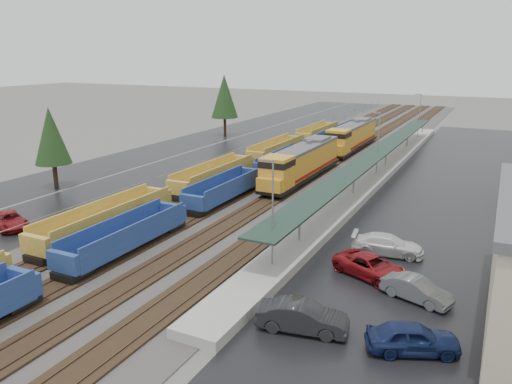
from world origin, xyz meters
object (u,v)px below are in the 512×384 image
well_string_blue (225,191)px  parked_car_east_c (388,245)px  well_string_yellow (169,195)px  parked_car_east_d (413,338)px  parked_car_east_a (303,317)px  parked_car_east_b (371,267)px  parked_car_west_c (9,220)px  locomotive_trail (352,136)px  locomotive_lead (301,163)px  parked_car_east_e (416,290)px

well_string_blue → parked_car_east_c: size_ratio=19.54×
well_string_yellow → parked_car_east_d: (25.77, -14.77, -0.39)m
parked_car_east_c → parked_car_east_a: bearing=163.7°
parked_car_east_b → parked_car_east_d: (4.06, -7.82, 0.05)m
parked_car_east_d → parked_car_east_c: bearing=-5.5°
well_string_yellow → parked_car_west_c: (-8.74, -11.17, -0.50)m
well_string_yellow → well_string_blue: (4.00, 4.15, -0.04)m
well_string_blue → parked_car_west_c: size_ratio=20.95×
locomotive_trail → well_string_blue: bearing=-97.2°
locomotive_lead → parked_car_east_b: locomotive_lead is taller
locomotive_trail → parked_car_east_c: locomotive_trail is taller
parked_car_west_c → parked_car_east_c: (30.60, 8.65, 0.08)m
well_string_yellow → parked_car_east_d: bearing=-29.8°
well_string_yellow → parked_car_east_b: bearing=-17.7°
locomotive_trail → parked_car_east_d: locomotive_trail is taller
locomotive_trail → well_string_yellow: bearing=-102.6°
locomotive_trail → parked_car_east_b: 44.97m
parked_car_east_b → parked_car_east_c: parked_car_east_c is taller
parked_car_west_c → locomotive_lead: bearing=-10.5°
well_string_blue → parked_car_east_a: (16.05, -19.51, -0.32)m
parked_car_east_a → parked_car_east_d: 5.75m
parked_car_east_a → parked_car_east_c: bearing=-18.3°
locomotive_trail → well_string_blue: locomotive_trail is taller
well_string_yellow → parked_car_east_e: (25.02, -9.01, -0.47)m
well_string_blue → parked_car_east_a: size_ratio=20.79×
well_string_yellow → parked_car_west_c: size_ratio=20.60×
parked_car_west_c → parked_car_east_b: 30.75m
locomotive_trail → parked_car_east_e: bearing=-69.2°
parked_car_east_a → parked_car_east_d: (5.72, 0.59, -0.02)m
locomotive_lead → well_string_yellow: size_ratio=0.19×
locomotive_lead → locomotive_trail: bearing=90.0°
well_string_yellow → locomotive_lead: bearing=61.7°
parked_car_east_c → parked_car_east_d: bearing=-170.6°
well_string_blue → parked_car_east_c: (17.86, -6.67, -0.38)m
locomotive_lead → parked_car_east_e: locomotive_lead is taller
locomotive_trail → well_string_yellow: (-8.00, -35.85, -1.17)m
parked_car_east_e → parked_car_west_c: bearing=112.2°
parked_car_west_c → well_string_blue: bearing=-17.5°
parked_car_west_c → parked_car_east_c: bearing=-52.0°
well_string_blue → parked_car_east_e: well_string_blue is taller
well_string_yellow → parked_car_east_c: 22.01m
parked_car_east_a → parked_car_east_b: size_ratio=0.93×
parked_car_east_a → parked_car_east_d: size_ratio=1.07×
well_string_blue → parked_car_east_a: bearing=-50.5°
parked_car_east_b → well_string_blue: bearing=81.8°
parked_car_east_a → parked_car_east_e: bearing=-48.3°
well_string_blue → parked_car_east_e: bearing=-32.0°
locomotive_trail → parked_car_east_b: (13.72, -42.80, -1.61)m
parked_car_west_c → parked_car_east_a: size_ratio=0.99×
parked_car_west_c → parked_car_east_e: 33.83m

